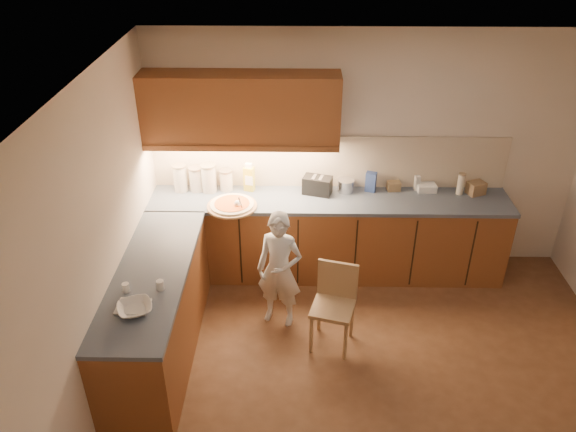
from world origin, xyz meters
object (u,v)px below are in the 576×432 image
(oil_jug, at_px, (249,178))
(wooden_chair, at_px, (335,300))
(toaster, at_px, (317,185))
(child, at_px, (280,270))
(pizza_on_board, at_px, (232,205))

(oil_jug, bearing_deg, wooden_chair, -56.16)
(toaster, bearing_deg, child, -95.04)
(child, bearing_deg, toaster, 84.61)
(pizza_on_board, distance_m, child, 0.88)
(child, relative_size, wooden_chair, 1.46)
(pizza_on_board, height_order, toaster, pizza_on_board)
(pizza_on_board, xyz_separation_m, toaster, (0.87, 0.31, 0.07))
(pizza_on_board, relative_size, wooden_chair, 0.62)
(wooden_chair, xyz_separation_m, toaster, (-0.14, 1.23, 0.54))
(child, height_order, wooden_chair, child)
(pizza_on_board, distance_m, wooden_chair, 1.44)
(wooden_chair, height_order, toaster, toaster)
(wooden_chair, distance_m, oil_jug, 1.66)
(child, height_order, toaster, child)
(child, bearing_deg, pizza_on_board, 143.96)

